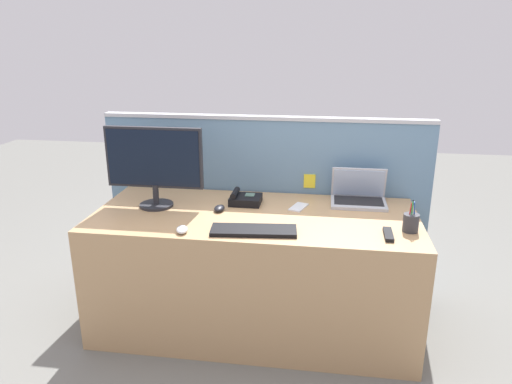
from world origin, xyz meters
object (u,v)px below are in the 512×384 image
object	(u,v)px
desktop_monitor	(154,162)
pen_cup	(411,222)
keyboard_main	(254,230)
cell_phone_white_slab	(299,207)
desk_phone	(245,199)
tv_remote	(388,234)
computer_mouse_right_hand	(219,208)
laptop	(359,195)
computer_mouse_left_hand	(182,230)

from	to	relation	value
desktop_monitor	pen_cup	distance (m)	1.52
keyboard_main	cell_phone_white_slab	size ratio (longest dim) A/B	2.97
desk_phone	keyboard_main	bearing A→B (deg)	-74.47
pen_cup	tv_remote	xyz separation A→B (m)	(-0.12, -0.09, -0.04)
desk_phone	computer_mouse_right_hand	world-z (taller)	desk_phone
desktop_monitor	laptop	distance (m)	1.28
keyboard_main	computer_mouse_right_hand	xyz separation A→B (m)	(-0.25, 0.30, 0.01)
laptop	keyboard_main	size ratio (longest dim) A/B	0.74
computer_mouse_left_hand	pen_cup	size ratio (longest dim) A/B	0.58
desk_phone	pen_cup	world-z (taller)	pen_cup
computer_mouse_left_hand	tv_remote	xyz separation A→B (m)	(1.09, 0.11, -0.01)
laptop	pen_cup	world-z (taller)	laptop
computer_mouse_right_hand	computer_mouse_left_hand	size ratio (longest dim) A/B	1.00
computer_mouse_right_hand	computer_mouse_left_hand	distance (m)	0.38
laptop	computer_mouse_right_hand	bearing A→B (deg)	-162.06
desk_phone	keyboard_main	xyz separation A→B (m)	(0.13, -0.45, -0.02)
cell_phone_white_slab	tv_remote	world-z (taller)	tv_remote
computer_mouse_right_hand	pen_cup	size ratio (longest dim) A/B	0.58
keyboard_main	computer_mouse_left_hand	distance (m)	0.38
computer_mouse_right_hand	pen_cup	bearing A→B (deg)	-6.44
desk_phone	keyboard_main	world-z (taller)	desk_phone
tv_remote	laptop	bearing A→B (deg)	104.78
computer_mouse_left_hand	cell_phone_white_slab	xyz separation A→B (m)	(0.60, 0.47, -0.01)
laptop	computer_mouse_left_hand	xyz separation A→B (m)	(-0.96, -0.62, -0.04)
desk_phone	computer_mouse_left_hand	distance (m)	0.57
tv_remote	computer_mouse_right_hand	bearing A→B (deg)	166.55
desktop_monitor	tv_remote	distance (m)	1.42
pen_cup	laptop	bearing A→B (deg)	120.05
desk_phone	tv_remote	distance (m)	0.93
desktop_monitor	keyboard_main	size ratio (longest dim) A/B	1.30
desktop_monitor	computer_mouse_right_hand	xyz separation A→B (m)	(0.40, -0.03, -0.26)
computer_mouse_left_hand	pen_cup	distance (m)	1.23
laptop	tv_remote	world-z (taller)	laptop
desk_phone	cell_phone_white_slab	size ratio (longest dim) A/B	1.24
computer_mouse_left_hand	cell_phone_white_slab	world-z (taller)	computer_mouse_left_hand
computer_mouse_right_hand	desk_phone	bearing A→B (deg)	52.21
desk_phone	computer_mouse_right_hand	distance (m)	0.20
computer_mouse_right_hand	pen_cup	world-z (taller)	pen_cup
desktop_monitor	cell_phone_white_slab	xyz separation A→B (m)	(0.87, 0.09, -0.28)
desktop_monitor	desk_phone	distance (m)	0.60
desktop_monitor	keyboard_main	world-z (taller)	desktop_monitor
pen_cup	tv_remote	world-z (taller)	pen_cup
laptop	computer_mouse_right_hand	world-z (taller)	laptop
laptop	computer_mouse_left_hand	distance (m)	1.15
desktop_monitor	computer_mouse_left_hand	bearing A→B (deg)	-54.43
laptop	pen_cup	distance (m)	0.50
keyboard_main	tv_remote	xyz separation A→B (m)	(0.71, 0.05, -0.00)
desktop_monitor	keyboard_main	distance (m)	0.78
computer_mouse_right_hand	cell_phone_white_slab	distance (m)	0.49
desk_phone	keyboard_main	size ratio (longest dim) A/B	0.42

